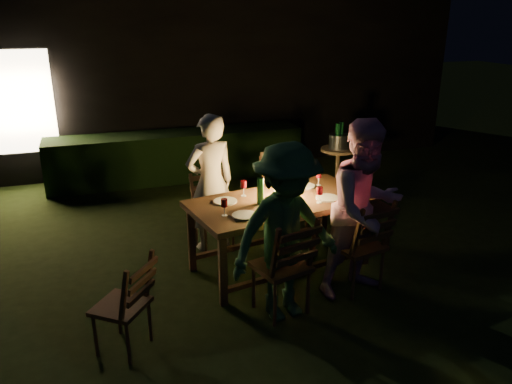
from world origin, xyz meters
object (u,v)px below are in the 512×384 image
object	(u,v)px
chair_far_left	(214,226)
bottle_bucket_a	(337,139)
side_table	(338,154)
chair_end	(366,219)
person_opp_left	(286,234)
lantern	(283,183)
dining_table	(281,206)
chair_near_left	(282,282)
chair_near_right	(358,261)
bottle_table	(260,191)
chair_spare	(124,321)
chair_far_right	(285,208)
ice_bucket	(339,141)
person_opp_right	(365,209)
bottle_bucket_b	(341,137)
person_house_side	(211,183)

from	to	relation	value
chair_far_left	bottle_bucket_a	distance (m)	2.64
side_table	chair_end	bearing A→B (deg)	-105.91
person_opp_left	lantern	distance (m)	1.01
dining_table	lantern	distance (m)	0.25
dining_table	chair_near_left	size ratio (longest dim) A/B	2.01
chair_near_right	bottle_table	xyz separation A→B (m)	(-0.83, 0.63, 0.63)
chair_far_left	bottle_bucket_a	xyz separation A→B (m)	(2.24, 1.27, 0.60)
chair_spare	dining_table	bearing A→B (deg)	-23.52
chair_near_left	bottle_table	size ratio (longest dim) A/B	3.68
chair_far_right	ice_bucket	size ratio (longest dim) A/B	3.55
side_table	chair_far_right	bearing A→B (deg)	-139.39
chair_end	side_table	bearing A→B (deg)	155.71
dining_table	chair_far_right	bearing A→B (deg)	54.48
chair_near_right	side_table	xyz separation A→B (m)	(1.12, 2.66, 0.32)
chair_far_left	side_table	distance (m)	2.66
bottle_table	ice_bucket	xyz separation A→B (m)	(1.95, 2.03, -0.11)
lantern	person_opp_right	bearing A→B (deg)	-54.79
person_opp_right	bottle_bucket_b	bearing A→B (deg)	56.46
chair_near_left	chair_far_left	distance (m)	1.54
chair_far_right	bottle_table	distance (m)	1.27
chair_near_right	ice_bucket	world-z (taller)	chair_near_right
chair_far_left	person_opp_left	size ratio (longest dim) A/B	0.57
person_opp_right	bottle_table	world-z (taller)	person_opp_right
chair_end	side_table	distance (m)	1.85
person_house_side	chair_far_left	bearing A→B (deg)	91.21
dining_table	chair_end	xyz separation A→B (m)	(1.21, 0.23, -0.41)
chair_end	lantern	world-z (taller)	lantern
chair_spare	chair_near_right	bearing A→B (deg)	-45.39
person_opp_left	bottle_bucket_a	xyz separation A→B (m)	(1.95, 2.83, 0.05)
person_opp_right	lantern	size ratio (longest dim) A/B	5.07
bottle_bucket_b	person_opp_left	bearing A→B (deg)	-125.18
chair_spare	person_opp_left	xyz separation A→B (m)	(1.45, 0.06, 0.56)
chair_near_left	chair_end	bearing A→B (deg)	21.22
dining_table	bottle_bucket_a	distance (m)	2.56
dining_table	chair_far_right	distance (m)	1.03
person_opp_right	ice_bucket	bearing A→B (deg)	57.06
ice_bucket	bottle_bucket_a	world-z (taller)	bottle_bucket_a
chair_end	bottle_table	distance (m)	1.60
chair_near_left	chair_far_right	size ratio (longest dim) A/B	0.97
chair_near_left	person_opp_right	size ratio (longest dim) A/B	0.58
chair_far_left	side_table	xyz separation A→B (m)	(2.29, 1.31, 0.35)
chair_near_right	chair_far_right	xyz separation A→B (m)	(-0.18, 1.54, 0.01)
chair_far_left	lantern	size ratio (longest dim) A/B	2.69
chair_far_left	bottle_table	world-z (taller)	bottle_table
person_house_side	bottle_bucket_a	size ratio (longest dim) A/B	5.09
chair_near_left	ice_bucket	bearing A→B (deg)	40.52
person_opp_left	bottle_bucket_b	xyz separation A→B (m)	(2.05, 2.91, 0.05)
chair_end	person_opp_right	bearing A→B (deg)	-41.33
lantern	bottle_bucket_b	size ratio (longest dim) A/B	1.09
chair_end	chair_far_right	bearing A→B (deg)	-136.57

